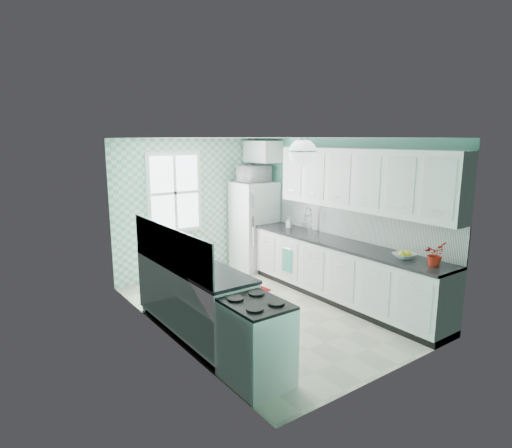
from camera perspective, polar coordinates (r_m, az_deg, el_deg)
floor at (r=6.47m, az=0.95°, el=-11.42°), size 3.00×4.40×0.02m
ceiling at (r=5.97m, az=1.03°, el=11.50°), size 3.00×4.40×0.02m
wall_back at (r=7.95m, az=-8.58°, el=2.20°), size 3.00×0.02×2.50m
wall_front at (r=4.57m, az=17.85°, el=-4.97°), size 3.00×0.02×2.50m
wall_left at (r=5.35m, az=-12.08°, el=-2.34°), size 0.02×4.40×2.50m
wall_right at (r=7.09m, az=10.82°, el=1.03°), size 0.02×4.40×2.50m
accent_wall at (r=7.93m, az=-8.51°, el=2.18°), size 3.00×0.01×2.50m
window at (r=7.71m, az=-10.80°, el=4.10°), size 1.04×0.05×1.44m
backsplash_right at (r=6.82m, az=13.11°, el=0.06°), size 0.02×3.60×0.51m
backsplash_left at (r=5.31m, az=-11.51°, el=-3.04°), size 0.02×2.15×0.51m
upper_cabinets_right at (r=6.48m, az=13.82°, el=5.75°), size 0.33×3.20×0.90m
upper_cabinet_fridge at (r=8.22m, az=0.64°, el=9.63°), size 0.40×0.74×0.40m
ceiling_light at (r=5.35m, az=6.23°, el=9.46°), size 0.34×0.34×0.35m
base_cabinets_right at (r=6.79m, az=11.21°, el=-6.39°), size 0.60×3.60×0.90m
countertop_right at (r=6.66m, az=11.28°, el=-2.56°), size 0.63×3.60×0.04m
base_cabinets_left at (r=5.65m, az=-8.52°, el=-9.97°), size 0.60×2.15×0.90m
countertop_left at (r=5.51m, az=-8.52°, el=-5.38°), size 0.63×2.15×0.04m
fridge at (r=8.23m, az=-0.25°, el=-0.23°), size 0.73×0.73×1.69m
stove at (r=4.55m, az=-0.03°, el=-15.31°), size 0.57×0.71×0.86m
sink at (r=7.29m, az=6.26°, el=-1.12°), size 0.51×0.43×0.53m
rug at (r=7.37m, az=-2.48°, el=-8.40°), size 0.76×1.02×0.02m
dish_towel at (r=7.21m, az=4.19°, el=-4.91°), size 0.05×0.26×0.39m
fruit_bowl at (r=5.98m, az=19.17°, el=-4.00°), size 0.32×0.32×0.07m
potted_plant at (r=5.73m, az=22.70°, el=-3.72°), size 0.32×0.29×0.30m
soap_bottle at (r=7.60m, az=4.43°, el=0.23°), size 0.11×0.11×0.19m
microwave at (r=8.09m, az=-0.25°, el=6.71°), size 0.58×0.41×0.31m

